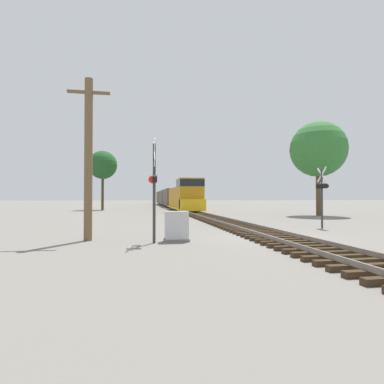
# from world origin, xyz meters

# --- Properties ---
(ground_plane) EXTENTS (400.00, 400.00, 0.00)m
(ground_plane) POSITION_xyz_m (0.00, 0.00, 0.00)
(ground_plane) COLOR slate
(rail_track_bed) EXTENTS (2.60, 160.00, 0.31)m
(rail_track_bed) POSITION_xyz_m (0.00, -0.00, 0.14)
(rail_track_bed) COLOR #382819
(rail_track_bed) RESTS_ON ground
(freight_train) EXTENTS (2.98, 58.02, 4.20)m
(freight_train) POSITION_xyz_m (0.00, 48.77, 1.85)
(freight_train) COLOR #B77A14
(freight_train) RESTS_ON ground
(crossing_signal_near) EXTENTS (0.33, 1.00, 4.23)m
(crossing_signal_near) POSITION_xyz_m (-5.39, -0.82, 2.44)
(crossing_signal_near) COLOR #333333
(crossing_signal_near) RESTS_ON ground
(crossing_signal_far) EXTENTS (0.34, 1.00, 3.72)m
(crossing_signal_far) POSITION_xyz_m (5.05, 3.61, 2.35)
(crossing_signal_far) COLOR #333333
(crossing_signal_far) RESTS_ON ground
(relay_cabinet) EXTENTS (1.07, 0.63, 1.28)m
(relay_cabinet) POSITION_xyz_m (-4.41, -0.51, 0.63)
(relay_cabinet) COLOR slate
(relay_cabinet) RESTS_ON ground
(utility_pole) EXTENTS (1.80, 0.35, 7.04)m
(utility_pole) POSITION_xyz_m (-8.15, 0.39, 3.60)
(utility_pole) COLOR brown
(utility_pole) RESTS_ON ground
(tree_far_right) EXTENTS (5.70, 5.70, 9.73)m
(tree_far_right) POSITION_xyz_m (12.15, 15.13, 6.85)
(tree_far_right) COLOR brown
(tree_far_right) RESTS_ON ground
(tree_mid_background) EXTENTS (4.31, 4.31, 9.01)m
(tree_mid_background) POSITION_xyz_m (-11.72, 34.00, 6.81)
(tree_mid_background) COLOR #473521
(tree_mid_background) RESTS_ON ground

